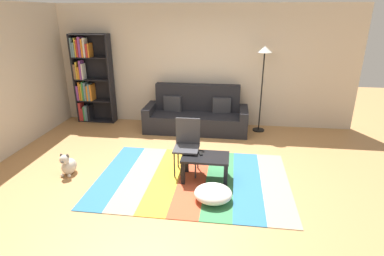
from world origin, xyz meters
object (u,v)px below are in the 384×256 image
at_px(pouf, 213,194).
at_px(standing_lamp, 264,61).
at_px(bookshelf, 89,79).
at_px(folding_chair, 187,141).
at_px(coffee_table, 205,161).
at_px(dog, 68,165).
at_px(tv_remote, 200,153).
at_px(couch, 196,116).

xyz_separation_m(pouf, standing_lamp, (0.82, 2.92, 1.45)).
height_order(bookshelf, folding_chair, bookshelf).
distance_m(bookshelf, coffee_table, 3.94).
bearing_deg(bookshelf, dog, -73.95).
distance_m(dog, tv_remote, 2.18).
height_order(couch, standing_lamp, standing_lamp).
xyz_separation_m(tv_remote, folding_chair, (-0.24, 0.18, 0.12)).
bearing_deg(couch, coffee_table, -79.47).
xyz_separation_m(coffee_table, standing_lamp, (0.99, 2.33, 1.23)).
height_order(standing_lamp, folding_chair, standing_lamp).
bearing_deg(couch, folding_chair, -87.58).
distance_m(bookshelf, dog, 2.84).
distance_m(pouf, folding_chair, 1.06).
xyz_separation_m(couch, dog, (-1.83, -2.32, -0.18)).
bearing_deg(pouf, bookshelf, 135.89).
distance_m(coffee_table, standing_lamp, 2.81).
bearing_deg(folding_chair, couch, 139.26).
bearing_deg(standing_lamp, pouf, -105.80).
relative_size(bookshelf, tv_remote, 13.74).
distance_m(coffee_table, tv_remote, 0.15).
relative_size(pouf, folding_chair, 0.60).
relative_size(pouf, standing_lamp, 0.29).
distance_m(dog, standing_lamp, 4.30).
xyz_separation_m(coffee_table, folding_chair, (-0.33, 0.26, 0.20)).
bearing_deg(coffee_table, pouf, -74.01).
bearing_deg(standing_lamp, tv_remote, -115.64).
bearing_deg(tv_remote, coffee_table, -58.91).
bearing_deg(coffee_table, dog, -176.76).
xyz_separation_m(coffee_table, pouf, (0.17, -0.59, -0.22)).
bearing_deg(bookshelf, tv_remote, -39.53).
height_order(bookshelf, standing_lamp, bookshelf).
bearing_deg(pouf, dog, 169.19).
height_order(coffee_table, dog, coffee_table).
bearing_deg(standing_lamp, couch, -174.47).
bearing_deg(folding_chair, pouf, -12.78).
relative_size(coffee_table, folding_chair, 0.82).
bearing_deg(folding_chair, tv_remote, 10.39).
height_order(coffee_table, pouf, coffee_table).
bearing_deg(coffee_table, tv_remote, 137.70).
xyz_separation_m(pouf, folding_chair, (-0.49, 0.84, 0.42)).
relative_size(pouf, dog, 1.35).
bearing_deg(dog, couch, 51.65).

